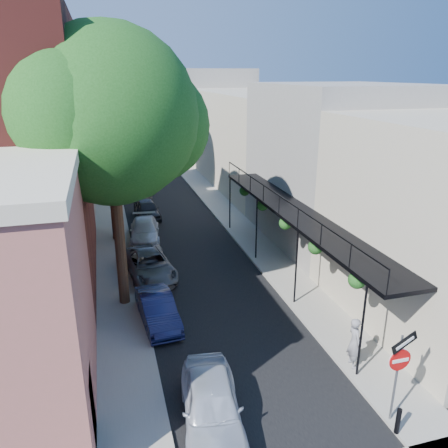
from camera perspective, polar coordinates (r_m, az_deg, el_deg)
road_surface at (r=38.81m, az=-8.96°, el=4.67°), size 6.00×64.00×0.01m
sidewalk_left at (r=38.58m, az=-14.88°, el=4.26°), size 2.00×64.00×0.12m
sidewalk_right at (r=39.43m, az=-3.17°, el=5.19°), size 2.00×64.00×0.12m
buildings_left at (r=36.81m, az=-23.87°, el=10.35°), size 10.10×59.10×12.00m
buildings_right at (r=39.49m, az=4.12°, el=11.64°), size 9.80×55.00×10.00m
sign_post at (r=13.41m, az=21.93°, el=-16.52°), size 0.89×0.17×2.99m
bollard at (r=13.96m, az=21.78°, el=-22.79°), size 0.14×0.14×0.80m
oak_near at (r=17.75m, az=-13.30°, el=13.25°), size 7.48×6.80×11.42m
oak_mid at (r=25.75m, az=-14.21°, el=13.02°), size 6.60×6.00×10.20m
oak_far at (r=34.69m, az=-14.84°, el=16.41°), size 7.70×7.00×11.90m
parked_car_a at (r=13.31m, az=-1.63°, el=-22.55°), size 2.19×4.30×1.40m
parked_car_b at (r=17.95m, az=-8.67°, el=-11.00°), size 1.57×3.73×1.20m
parked_car_c at (r=21.82m, az=-9.69°, el=-5.30°), size 2.53×4.66×1.24m
parked_car_d at (r=26.53m, az=-10.33°, el=-0.87°), size 2.12×4.34×1.22m
parked_car_e at (r=30.59m, az=-10.03°, el=1.88°), size 1.76×3.79×1.26m
parked_car_f at (r=36.51m, az=-10.79°, el=4.67°), size 1.45×3.88×1.27m
parked_car_g at (r=41.41m, az=-11.84°, el=6.26°), size 2.14×4.39×1.20m
pedestrian at (r=15.73m, az=16.68°, el=-14.60°), size 0.49×0.70×1.81m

